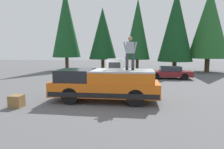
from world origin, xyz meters
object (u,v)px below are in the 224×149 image
Objects in this scene: pickup_truck at (105,85)px; wooden_crate at (17,101)px; person_on_truck_bed at (130,52)px; compressor_unit at (115,64)px; parked_car_maroon at (169,73)px.

pickup_truck is 9.89× the size of wooden_crate.
person_on_truck_bed is 3.02× the size of wooden_crate.
wooden_crate is (-1.65, 4.45, -1.65)m from compressor_unit.
wooden_crate is (-10.87, 8.54, -0.30)m from parked_car_maroon.
pickup_truck is at bearing 90.95° from compressor_unit.
parked_car_maroon is 7.32× the size of wooden_crate.
person_on_truck_bed is (0.10, -0.75, 0.62)m from compressor_unit.
wooden_crate is at bearing 141.85° from parked_car_maroon.
pickup_truck is 4.30m from wooden_crate.
person_on_truck_bed is at bearing 159.87° from parked_car_maroon.
compressor_unit is at bearing 97.50° from person_on_truck_bed.
person_on_truck_bed is at bearing -85.18° from pickup_truck.
pickup_truck is 1.35× the size of parked_car_maroon.
person_on_truck_bed reaches higher than parked_car_maroon.
compressor_unit is 5.03m from wooden_crate.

